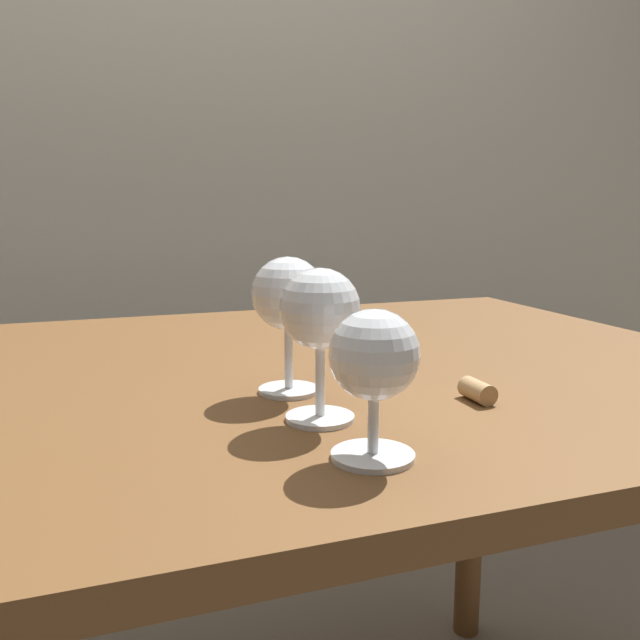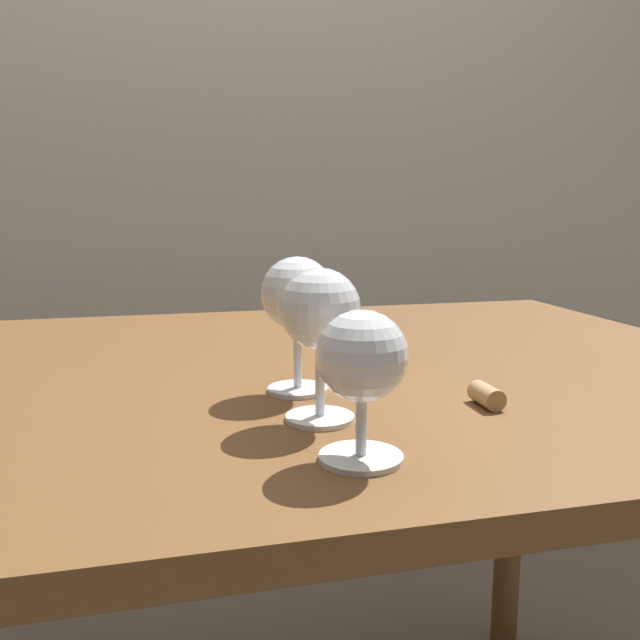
{
  "view_description": "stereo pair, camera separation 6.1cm",
  "coord_description": "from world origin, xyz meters",
  "px_view_note": "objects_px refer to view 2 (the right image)",
  "views": [
    {
      "loc": [
        -0.2,
        -0.78,
        0.95
      ],
      "look_at": [
        0.01,
        -0.22,
        0.84
      ],
      "focal_mm": 37.19,
      "sensor_mm": 36.0,
      "label": 1
    },
    {
      "loc": [
        -0.14,
        -0.8,
        0.95
      ],
      "look_at": [
        0.01,
        -0.22,
        0.84
      ],
      "focal_mm": 37.19,
      "sensor_mm": 36.0,
      "label": 2
    }
  ],
  "objects_px": {
    "wine_glass_cabernet": "(362,362)",
    "wine_glass_white": "(297,296)",
    "wine_glass_pinot": "(320,313)",
    "cork": "(487,396)"
  },
  "relations": [
    {
      "from": "wine_glass_cabernet",
      "to": "wine_glass_white",
      "type": "relative_size",
      "value": 0.83
    },
    {
      "from": "wine_glass_white",
      "to": "wine_glass_pinot",
      "type": "bearing_deg",
      "value": -89.85
    },
    {
      "from": "wine_glass_cabernet",
      "to": "cork",
      "type": "relative_size",
      "value": 2.91
    },
    {
      "from": "wine_glass_white",
      "to": "wine_glass_cabernet",
      "type": "bearing_deg",
      "value": -87.7
    },
    {
      "from": "wine_glass_white",
      "to": "cork",
      "type": "xyz_separation_m",
      "value": [
        0.17,
        -0.1,
        -0.09
      ]
    },
    {
      "from": "cork",
      "to": "wine_glass_pinot",
      "type": "bearing_deg",
      "value": -179.24
    },
    {
      "from": "wine_glass_pinot",
      "to": "cork",
      "type": "bearing_deg",
      "value": 0.76
    },
    {
      "from": "wine_glass_pinot",
      "to": "wine_glass_white",
      "type": "height_order",
      "value": "wine_glass_white"
    },
    {
      "from": "wine_glass_white",
      "to": "cork",
      "type": "height_order",
      "value": "wine_glass_white"
    },
    {
      "from": "wine_glass_cabernet",
      "to": "wine_glass_pinot",
      "type": "distance_m",
      "value": 0.11
    }
  ]
}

